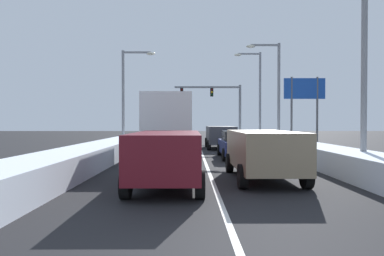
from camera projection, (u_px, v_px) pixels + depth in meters
The scene contains 16 objects.
ground_plane at pixel (204, 160), 18.08m from camera, with size 120.00×120.00×0.00m, color black.
lane_stripe_between_right_lane_and_center_lane at pixel (202, 154), 21.58m from camera, with size 0.14×38.42×0.01m, color silver.
snow_bank_right_shoulder at pixel (287, 147), 21.60m from camera, with size 1.87×38.42×0.89m, color silver.
snow_bank_left_shoulder at pixel (117, 147), 21.54m from camera, with size 2.03×38.42×0.90m, color silver.
suv_tan_right_lane_nearest at pixel (263, 150), 11.91m from camera, with size 2.16×4.90×1.67m.
sedan_navy_right_lane_second at pixel (238, 144), 18.94m from camera, with size 2.00×4.50×1.51m.
suv_charcoal_right_lane_third at pixel (220, 135), 25.98m from camera, with size 2.16×4.90×1.67m.
suv_maroon_center_lane_nearest at pixel (167, 154), 10.55m from camera, with size 2.16×4.90×1.67m.
box_truck_center_lane_second at pixel (170, 124), 18.72m from camera, with size 2.53×7.20×3.36m.
suv_gray_center_lane_third at pixel (180, 134), 27.26m from camera, with size 2.16×4.90×1.67m.
traffic_light_gantry at pixel (219, 100), 38.96m from camera, with size 7.54×0.47×6.20m.
street_lamp_right_near at pixel (355, 32), 12.79m from camera, with size 2.66×0.36×8.99m.
street_lamp_right_mid at pixel (274, 85), 26.76m from camera, with size 2.66×0.36×8.12m.
street_lamp_right_far at pixel (257, 89), 33.74m from camera, with size 2.66×0.36×8.82m.
street_lamp_left_mid at pixel (128, 89), 27.21m from camera, with size 2.66×0.36×7.64m.
roadside_sign_right at pixel (304, 96), 26.75m from camera, with size 3.20×0.16×5.50m.
Camera 1 is at (-0.75, -4.08, 1.98)m, focal length 32.27 mm.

